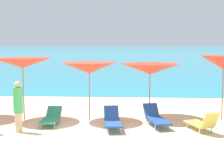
{
  "coord_description": "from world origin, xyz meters",
  "views": [
    {
      "loc": [
        1.5,
        -10.17,
        2.8
      ],
      "look_at": [
        0.66,
        3.25,
        1.2
      ],
      "focal_mm": 53.57,
      "sensor_mm": 36.0,
      "label": 1
    }
  ],
  "objects": [
    {
      "name": "lounge_chair_0",
      "position": [
        2.31,
        1.2,
        0.29
      ],
      "size": [
        0.93,
        1.73,
        0.66
      ],
      "rotation": [
        0.0,
        0.0,
        0.25
      ],
      "color": "#1E478C",
      "rests_on": "ground_plane"
    },
    {
      "name": "ocean_water",
      "position": [
        0.0,
        227.39,
        0.01
      ],
      "size": [
        650.0,
        440.0,
        0.02
      ],
      "primitive_type": "cube",
      "color": "teal",
      "rests_on": "ground_plane"
    },
    {
      "name": "umbrella_2",
      "position": [
        -0.09,
        1.9,
        1.94
      ],
      "size": [
        1.98,
        1.98,
        2.14
      ],
      "color": "#9E7F59",
      "rests_on": "ground_plane"
    },
    {
      "name": "lounge_chair_3",
      "position": [
        0.83,
        0.74,
        0.3
      ],
      "size": [
        0.72,
        1.72,
        0.64
      ],
      "rotation": [
        0.0,
        0.0,
        0.12
      ],
      "color": "#1E478C",
      "rests_on": "ground_plane"
    },
    {
      "name": "umbrella_3",
      "position": [
        2.15,
        2.49,
        1.87
      ],
      "size": [
        2.5,
        2.5,
        2.08
      ],
      "color": "#9E7F59",
      "rests_on": "ground_plane"
    },
    {
      "name": "lounge_chair_1",
      "position": [
        3.74,
        0.48,
        0.3
      ],
      "size": [
        0.97,
        1.42,
        0.74
      ],
      "rotation": [
        0.0,
        0.0,
        3.52
      ],
      "color": "#D8BF4C",
      "rests_on": "ground_plane"
    },
    {
      "name": "lounge_chair_4",
      "position": [
        -1.36,
        1.2,
        0.24
      ],
      "size": [
        0.6,
        1.56,
        0.52
      ],
      "rotation": [
        0.0,
        0.0,
        0.04
      ],
      "color": "#268C66",
      "rests_on": "ground_plane"
    },
    {
      "name": "beachgoer_3",
      "position": [
        -2.13,
        0.06,
        0.88
      ],
      "size": [
        0.3,
        0.3,
        1.65
      ],
      "rotation": [
        0.0,
        0.0,
        2.15
      ],
      "color": "#DBAA84",
      "rests_on": "ground_plane"
    },
    {
      "name": "ground_plane",
      "position": [
        0.0,
        10.0,
        -0.15
      ],
      "size": [
        50.0,
        100.0,
        0.3
      ],
      "primitive_type": "cube",
      "color": "beige"
    },
    {
      "name": "umbrella_1",
      "position": [
        -2.53,
        1.81,
        2.12
      ],
      "size": [
        2.32,
        2.32,
        2.31
      ],
      "color": "#9E7F59",
      "rests_on": "ground_plane"
    },
    {
      "name": "umbrella_4",
      "position": [
        4.83,
        2.3,
        2.13
      ],
      "size": [
        1.88,
        1.88,
        2.38
      ],
      "color": "#9E7F59",
      "rests_on": "ground_plane"
    }
  ]
}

